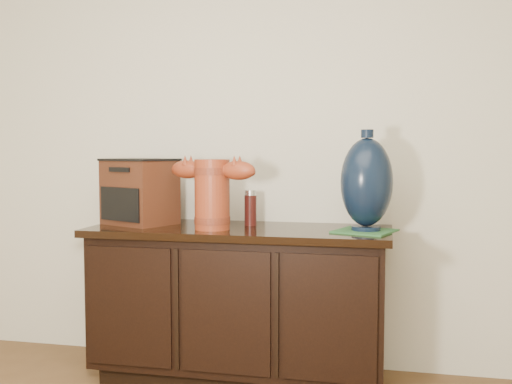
% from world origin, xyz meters
% --- Properties ---
extents(sideboard, '(1.46, 0.56, 0.75)m').
position_xyz_m(sideboard, '(0.00, 2.23, 0.39)').
color(sideboard, black).
rests_on(sideboard, ground).
extents(terracotta_vessel, '(0.47, 0.22, 0.33)m').
position_xyz_m(terracotta_vessel, '(-0.11, 2.13, 0.94)').
color(terracotta_vessel, '#92381A').
rests_on(terracotta_vessel, sideboard).
extents(tv_radio, '(0.41, 0.38, 0.33)m').
position_xyz_m(tv_radio, '(-0.53, 2.25, 0.92)').
color(tv_radio, '#401D10').
rests_on(tv_radio, sideboard).
extents(green_mat, '(0.32, 0.32, 0.01)m').
position_xyz_m(green_mat, '(0.61, 2.20, 0.76)').
color(green_mat, '#295B2D').
rests_on(green_mat, sideboard).
extents(lamp_base, '(0.30, 0.30, 0.46)m').
position_xyz_m(lamp_base, '(0.61, 2.20, 0.98)').
color(lamp_base, black).
rests_on(lamp_base, green_mat).
extents(spray_can, '(0.06, 0.06, 0.18)m').
position_xyz_m(spray_can, '(0.04, 2.32, 0.84)').
color(spray_can, '#52120E').
rests_on(spray_can, sideboard).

